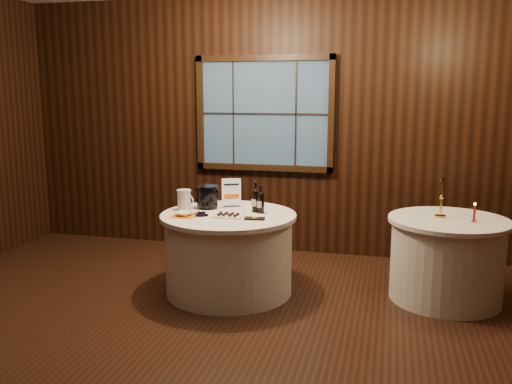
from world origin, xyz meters
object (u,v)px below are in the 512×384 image
(sign_stand, at_px, (231,197))
(port_bottle_right, at_px, (261,201))
(side_table, at_px, (446,259))
(chocolate_box, at_px, (255,219))
(port_bottle_left, at_px, (256,199))
(main_table, at_px, (229,253))
(chocolate_plate, at_px, (228,215))
(red_candle, at_px, (474,215))
(grape_bunch, at_px, (201,214))
(cracker_bowl, at_px, (184,214))
(ice_bucket, at_px, (207,196))
(brass_candlestick, at_px, (441,203))
(glass_pitcher, at_px, (184,200))

(sign_stand, bearing_deg, port_bottle_right, -48.07)
(side_table, relative_size, chocolate_box, 5.86)
(port_bottle_left, bearing_deg, sign_stand, 172.12)
(main_table, bearing_deg, sign_stand, 101.12)
(chocolate_plate, bearing_deg, red_candle, 8.72)
(side_table, distance_m, grape_bunch, 2.29)
(cracker_bowl, bearing_deg, side_table, 11.73)
(chocolate_box, bearing_deg, ice_bucket, 140.70)
(main_table, relative_size, port_bottle_left, 4.30)
(chocolate_box, relative_size, brass_candlestick, 0.50)
(chocolate_box, bearing_deg, glass_pitcher, 155.85)
(sign_stand, height_order, brass_candlestick, brass_candlestick)
(ice_bucket, bearing_deg, red_candle, 0.47)
(chocolate_plate, distance_m, grape_bunch, 0.25)
(chocolate_plate, bearing_deg, sign_stand, 102.86)
(sign_stand, distance_m, cracker_bowl, 0.57)
(ice_bucket, bearing_deg, main_table, -33.48)
(sign_stand, distance_m, port_bottle_left, 0.31)
(chocolate_plate, relative_size, brass_candlestick, 0.73)
(main_table, bearing_deg, port_bottle_right, 19.64)
(cracker_bowl, height_order, red_candle, red_candle)
(main_table, height_order, port_bottle_right, port_bottle_right)
(sign_stand, relative_size, ice_bucket, 1.34)
(port_bottle_left, height_order, port_bottle_right, port_bottle_left)
(ice_bucket, height_order, brass_candlestick, brass_candlestick)
(cracker_bowl, xyz_separation_m, brass_candlestick, (2.30, 0.52, 0.11))
(port_bottle_left, distance_m, red_candle, 1.97)
(chocolate_plate, bearing_deg, chocolate_box, -6.53)
(main_table, bearing_deg, brass_candlestick, 9.79)
(port_bottle_left, relative_size, red_candle, 1.69)
(port_bottle_left, bearing_deg, port_bottle_right, -11.52)
(brass_candlestick, bearing_deg, port_bottle_right, -172.03)
(port_bottle_left, relative_size, chocolate_plate, 1.10)
(main_table, height_order, grape_bunch, grape_bunch)
(ice_bucket, bearing_deg, sign_stand, 21.62)
(main_table, xyz_separation_m, sign_stand, (-0.05, 0.27, 0.49))
(glass_pitcher, bearing_deg, cracker_bowl, -53.47)
(chocolate_plate, height_order, red_candle, red_candle)
(side_table, distance_m, ice_bucket, 2.33)
(port_bottle_right, bearing_deg, glass_pitcher, -162.88)
(ice_bucket, xyz_separation_m, glass_pitcher, (-0.19, -0.13, -0.02))
(brass_candlestick, bearing_deg, ice_bucket, -176.03)
(sign_stand, relative_size, brass_candlestick, 0.82)
(chocolate_plate, bearing_deg, main_table, 106.31)
(port_bottle_right, xyz_separation_m, chocolate_plate, (-0.25, -0.23, -0.10))
(grape_bunch, bearing_deg, port_bottle_right, 28.94)
(sign_stand, height_order, grape_bunch, sign_stand)
(chocolate_plate, relative_size, glass_pitcher, 1.36)
(chocolate_box, distance_m, brass_candlestick, 1.71)
(chocolate_plate, distance_m, brass_candlestick, 1.95)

